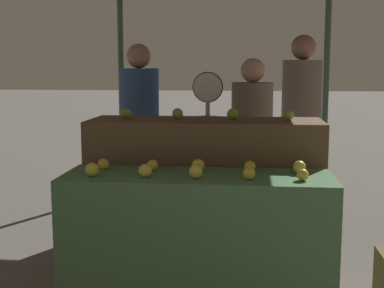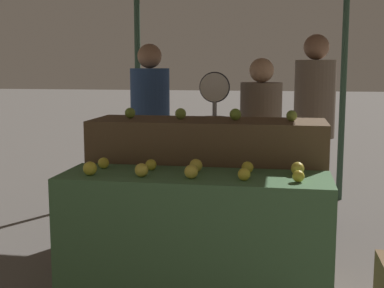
{
  "view_description": "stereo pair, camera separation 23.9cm",
  "coord_description": "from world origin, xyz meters",
  "px_view_note": "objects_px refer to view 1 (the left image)",
  "views": [
    {
      "loc": [
        0.3,
        -3.25,
        1.54
      ],
      "look_at": [
        -0.07,
        0.3,
        1.01
      ],
      "focal_mm": 50.0,
      "sensor_mm": 36.0,
      "label": 1
    },
    {
      "loc": [
        0.54,
        -3.22,
        1.54
      ],
      "look_at": [
        -0.07,
        0.3,
        1.01
      ],
      "focal_mm": 50.0,
      "sensor_mm": 36.0,
      "label": 2
    }
  ],
  "objects_px": {
    "produce_scale": "(208,123)",
    "person_vendor_at_scale": "(252,136)",
    "person_customer_left": "(302,115)",
    "person_customer_right": "(140,122)"
  },
  "relations": [
    {
      "from": "produce_scale",
      "to": "person_vendor_at_scale",
      "type": "xyz_separation_m",
      "value": [
        0.37,
        0.29,
        -0.15
      ]
    },
    {
      "from": "person_customer_left",
      "to": "person_customer_right",
      "type": "relative_size",
      "value": 1.05
    },
    {
      "from": "produce_scale",
      "to": "person_vendor_at_scale",
      "type": "height_order",
      "value": "person_vendor_at_scale"
    },
    {
      "from": "produce_scale",
      "to": "person_customer_right",
      "type": "distance_m",
      "value": 0.89
    },
    {
      "from": "person_vendor_at_scale",
      "to": "person_customer_right",
      "type": "relative_size",
      "value": 0.92
    },
    {
      "from": "produce_scale",
      "to": "person_customer_right",
      "type": "xyz_separation_m",
      "value": [
        -0.69,
        0.56,
        -0.06
      ]
    },
    {
      "from": "person_customer_left",
      "to": "person_customer_right",
      "type": "distance_m",
      "value": 1.58
    },
    {
      "from": "person_customer_right",
      "to": "person_customer_left",
      "type": "bearing_deg",
      "value": -178.82
    },
    {
      "from": "person_vendor_at_scale",
      "to": "person_customer_right",
      "type": "distance_m",
      "value": 1.09
    },
    {
      "from": "person_vendor_at_scale",
      "to": "person_customer_left",
      "type": "distance_m",
      "value": 0.77
    }
  ]
}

